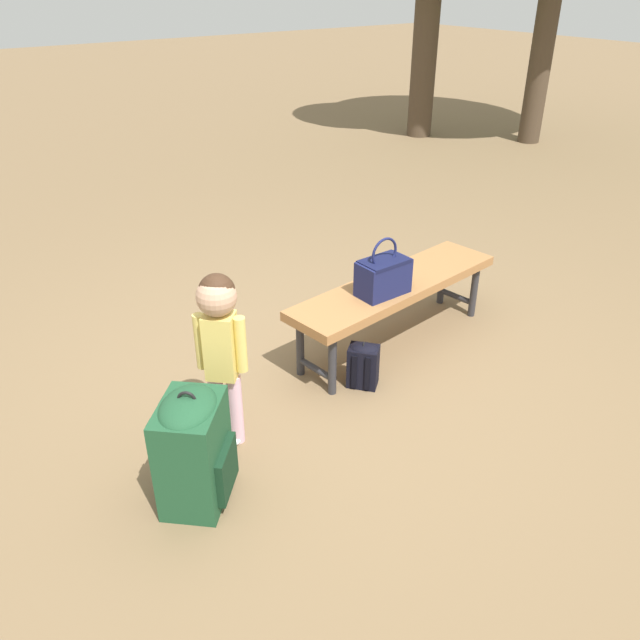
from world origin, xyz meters
TOP-DOWN VIEW (x-y plane):
  - ground_plane at (0.00, 0.00)m, footprint 40.00×40.00m
  - park_bench at (-0.70, -0.08)m, footprint 1.64×0.60m
  - handbag at (-0.52, -0.01)m, footprint 0.32×0.19m
  - child_standing at (0.67, 0.16)m, footprint 0.20×0.20m
  - backpack_large at (0.99, 0.44)m, footprint 0.44×0.45m
  - backpack_small at (-0.23, 0.18)m, footprint 0.21×0.22m

SIDE VIEW (x-z plane):
  - ground_plane at x=0.00m, z-range 0.00..0.00m
  - backpack_small at x=-0.23m, z-range 0.00..0.30m
  - backpack_large at x=0.99m, z-range 0.00..0.61m
  - park_bench at x=-0.70m, z-range 0.17..0.62m
  - handbag at x=-0.52m, z-range 0.39..0.76m
  - child_standing at x=0.67m, z-range 0.16..1.13m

